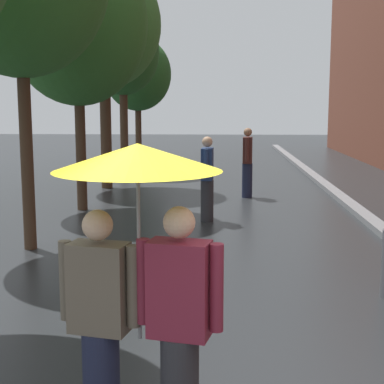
{
  "coord_description": "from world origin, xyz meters",
  "views": [
    {
      "loc": [
        0.17,
        -3.53,
        2.39
      ],
      "look_at": [
        -0.15,
        3.17,
        1.35
      ],
      "focal_mm": 54.21,
      "sensor_mm": 36.0,
      "label": 1
    }
  ],
  "objects_px": {
    "street_tree_5": "(138,74)",
    "pedestrian_walking_far": "(247,162)",
    "street_tree_3": "(104,25)",
    "street_tree_4": "(123,52)",
    "couple_under_umbrella": "(139,252)",
    "pedestrian_walking_midground": "(207,178)",
    "street_tree_2": "(77,23)"
  },
  "relations": [
    {
      "from": "street_tree_4",
      "to": "pedestrian_walking_far",
      "type": "relative_size",
      "value": 3.14
    },
    {
      "from": "street_tree_5",
      "to": "couple_under_umbrella",
      "type": "xyz_separation_m",
      "value": [
        2.77,
        -19.97,
        -2.1
      ]
    },
    {
      "from": "street_tree_3",
      "to": "pedestrian_walking_midground",
      "type": "distance_m",
      "value": 6.49
    },
    {
      "from": "pedestrian_walking_midground",
      "to": "pedestrian_walking_far",
      "type": "bearing_deg",
      "value": 72.64
    },
    {
      "from": "street_tree_2",
      "to": "street_tree_3",
      "type": "relative_size",
      "value": 0.94
    },
    {
      "from": "street_tree_3",
      "to": "couple_under_umbrella",
      "type": "bearing_deg",
      "value": -78.01
    },
    {
      "from": "street_tree_5",
      "to": "street_tree_4",
      "type": "bearing_deg",
      "value": -89.24
    },
    {
      "from": "street_tree_2",
      "to": "pedestrian_walking_midground",
      "type": "bearing_deg",
      "value": -22.51
    },
    {
      "from": "street_tree_2",
      "to": "couple_under_umbrella",
      "type": "height_order",
      "value": "street_tree_2"
    },
    {
      "from": "street_tree_2",
      "to": "pedestrian_walking_midground",
      "type": "relative_size",
      "value": 3.4
    },
    {
      "from": "street_tree_3",
      "to": "street_tree_4",
      "type": "height_order",
      "value": "street_tree_3"
    },
    {
      "from": "street_tree_2",
      "to": "couple_under_umbrella",
      "type": "xyz_separation_m",
      "value": [
        2.53,
        -8.99,
        -2.66
      ]
    },
    {
      "from": "street_tree_3",
      "to": "street_tree_5",
      "type": "xyz_separation_m",
      "value": [
        -0.14,
        7.59,
        -0.95
      ]
    },
    {
      "from": "street_tree_2",
      "to": "couple_under_umbrella",
      "type": "relative_size",
      "value": 2.74
    },
    {
      "from": "pedestrian_walking_midground",
      "to": "street_tree_5",
      "type": "bearing_deg",
      "value": 104.17
    },
    {
      "from": "couple_under_umbrella",
      "to": "street_tree_5",
      "type": "bearing_deg",
      "value": 97.9
    },
    {
      "from": "street_tree_2",
      "to": "street_tree_4",
      "type": "height_order",
      "value": "street_tree_2"
    },
    {
      "from": "street_tree_3",
      "to": "pedestrian_walking_midground",
      "type": "relative_size",
      "value": 3.61
    },
    {
      "from": "street_tree_4",
      "to": "pedestrian_walking_midground",
      "type": "height_order",
      "value": "street_tree_4"
    },
    {
      "from": "street_tree_3",
      "to": "street_tree_5",
      "type": "relative_size",
      "value": 1.24
    },
    {
      "from": "street_tree_2",
      "to": "street_tree_4",
      "type": "xyz_separation_m",
      "value": [
        -0.19,
        7.06,
        -0.02
      ]
    },
    {
      "from": "couple_under_umbrella",
      "to": "pedestrian_walking_midground",
      "type": "distance_m",
      "value": 7.84
    },
    {
      "from": "street_tree_5",
      "to": "street_tree_2",
      "type": "bearing_deg",
      "value": -88.76
    },
    {
      "from": "street_tree_3",
      "to": "pedestrian_walking_far",
      "type": "xyz_separation_m",
      "value": [
        3.88,
        -1.51,
        -3.56
      ]
    },
    {
      "from": "couple_under_umbrella",
      "to": "street_tree_3",
      "type": "bearing_deg",
      "value": 101.99
    },
    {
      "from": "street_tree_4",
      "to": "street_tree_5",
      "type": "relative_size",
      "value": 1.11
    },
    {
      "from": "street_tree_4",
      "to": "street_tree_5",
      "type": "bearing_deg",
      "value": 90.76
    },
    {
      "from": "couple_under_umbrella",
      "to": "street_tree_2",
      "type": "bearing_deg",
      "value": 105.74
    },
    {
      "from": "street_tree_3",
      "to": "couple_under_umbrella",
      "type": "xyz_separation_m",
      "value": [
        2.63,
        -12.38,
        -3.05
      ]
    },
    {
      "from": "street_tree_5",
      "to": "pedestrian_walking_far",
      "type": "relative_size",
      "value": 2.84
    },
    {
      "from": "street_tree_5",
      "to": "couple_under_umbrella",
      "type": "height_order",
      "value": "street_tree_5"
    },
    {
      "from": "street_tree_5",
      "to": "pedestrian_walking_midground",
      "type": "xyz_separation_m",
      "value": [
        3.07,
        -12.15,
        -2.63
      ]
    }
  ]
}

